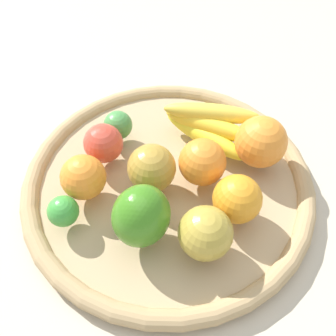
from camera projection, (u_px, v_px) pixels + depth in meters
name	position (u px, v px, depth m)	size (l,w,h in m)	color
ground_plane	(168.00, 188.00, 0.64)	(2.40, 2.40, 0.00)	#C2B59C
basket	(168.00, 182.00, 0.63)	(0.48, 0.48, 0.03)	tan
lime_1	(118.00, 125.00, 0.65)	(0.05, 0.05, 0.05)	#499245
orange_1	(261.00, 142.00, 0.60)	(0.08, 0.08, 0.08)	orange
apple_2	(103.00, 143.00, 0.61)	(0.06, 0.06, 0.06)	#D04633
apple_0	(152.00, 168.00, 0.57)	(0.07, 0.07, 0.07)	#B28A33
lime_0	(63.00, 211.00, 0.54)	(0.05, 0.05, 0.05)	green
banana_bunch	(209.00, 125.00, 0.64)	(0.12, 0.17, 0.06)	yellow
orange_0	(237.00, 199.00, 0.54)	(0.07, 0.07, 0.07)	orange
orange_3	(83.00, 177.00, 0.57)	(0.07, 0.07, 0.07)	orange
apple_1	(205.00, 233.00, 0.50)	(0.08, 0.08, 0.08)	#B19739
bell_pepper	(141.00, 216.00, 0.51)	(0.08, 0.08, 0.10)	#3C7E1D
orange_2	(202.00, 162.00, 0.58)	(0.07, 0.07, 0.07)	orange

